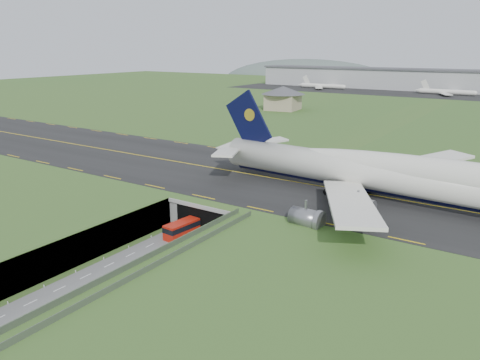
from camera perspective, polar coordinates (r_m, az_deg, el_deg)
The scene contains 10 objects.
ground at distance 91.60m, azimuth -8.04°, elevation -7.87°, with size 900.00×900.00×0.00m, color #326126.
airfield_deck at distance 90.44m, azimuth -8.11°, elevation -6.13°, with size 800.00×800.00×6.00m, color gray.
trench_road at distance 86.64m, azimuth -11.36°, elevation -9.41°, with size 12.00×75.00×0.20m, color slate.
taxiway at distance 114.78m, azimuth 2.76°, elevation 0.42°, with size 800.00×44.00×0.18m, color black.
tunnel_portal at distance 102.54m, azimuth -1.94°, elevation -3.09°, with size 17.00×22.30×6.00m.
guideway at distance 69.99m, azimuth -11.83°, elevation -11.08°, with size 3.00×53.00×7.05m.
jumbo_jet at distance 98.10m, azimuth 20.23°, elevation 0.22°, with size 104.07×65.08×21.56m.
shuttle_tram at distance 94.38m, azimuth -7.11°, elevation -5.96°, with size 3.63×7.99×3.16m.
service_building at distance 239.45m, azimuth 5.28°, elevation 10.17°, with size 24.39×24.39×11.90m.
cargo_terminal at distance 366.67m, azimuth 25.07°, elevation 10.89°, with size 320.00×67.00×15.60m.
Camera 1 is at (56.40, -62.17, 36.67)m, focal length 35.00 mm.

